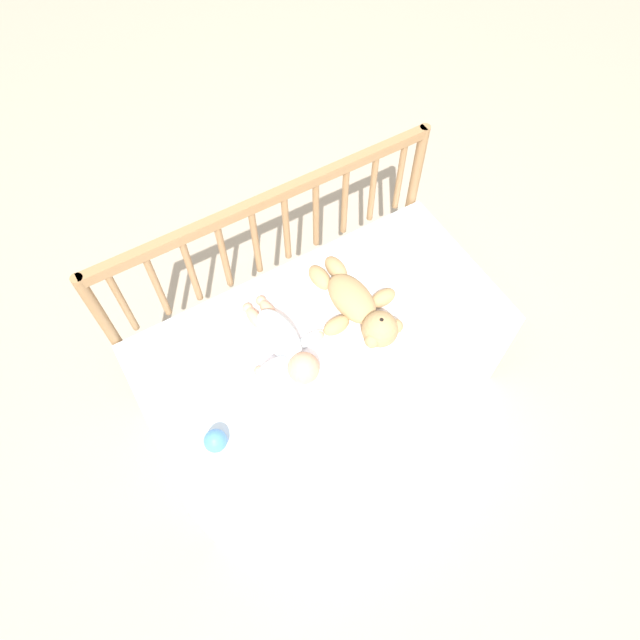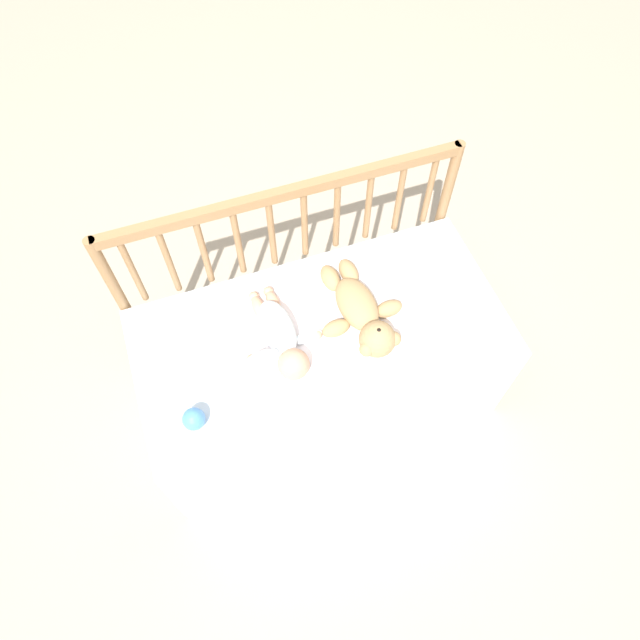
{
  "view_description": "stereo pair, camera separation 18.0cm",
  "coord_description": "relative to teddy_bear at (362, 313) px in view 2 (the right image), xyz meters",
  "views": [
    {
      "loc": [
        -0.47,
        -0.78,
        2.08
      ],
      "look_at": [
        0.0,
        0.01,
        0.53
      ],
      "focal_mm": 32.0,
      "sensor_mm": 36.0,
      "label": 1
    },
    {
      "loc": [
        -0.31,
        -0.86,
        2.08
      ],
      "look_at": [
        0.0,
        0.01,
        0.53
      ],
      "focal_mm": 32.0,
      "sensor_mm": 36.0,
      "label": 2
    }
  ],
  "objects": [
    {
      "name": "ground_plane",
      "position": [
        -0.14,
        0.0,
        -0.52
      ],
      "size": [
        12.0,
        12.0,
        0.0
      ],
      "primitive_type": "plane",
      "color": "tan"
    },
    {
      "name": "crib_mattress",
      "position": [
        -0.14,
        0.0,
        -0.28
      ],
      "size": [
        1.21,
        0.6,
        0.47
      ],
      "color": "silver",
      "rests_on": "ground_plane"
    },
    {
      "name": "crib_rail",
      "position": [
        -0.14,
        0.33,
        0.06
      ],
      "size": [
        1.21,
        0.04,
        0.81
      ],
      "color": "#997047",
      "rests_on": "ground_plane"
    },
    {
      "name": "blanket",
      "position": [
        -0.13,
        0.04,
        -0.04
      ],
      "size": [
        0.75,
        0.49,
        0.01
      ],
      "color": "white",
      "rests_on": "crib_mattress"
    },
    {
      "name": "teddy_bear",
      "position": [
        0.0,
        0.0,
        0.0
      ],
      "size": [
        0.29,
        0.4,
        0.12
      ],
      "color": "tan",
      "rests_on": "crib_mattress"
    },
    {
      "name": "baby",
      "position": [
        -0.27,
        0.01,
        -0.0
      ],
      "size": [
        0.26,
        0.37,
        0.1
      ],
      "color": "white",
      "rests_on": "crib_mattress"
    },
    {
      "name": "toy_ball",
      "position": [
        -0.59,
        -0.16,
        -0.01
      ],
      "size": [
        0.07,
        0.07,
        0.07
      ],
      "color": "#4C8CDB",
      "rests_on": "crib_mattress"
    }
  ]
}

